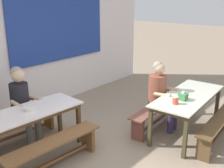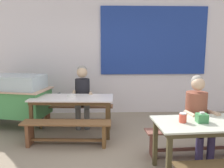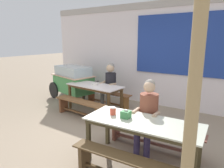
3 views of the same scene
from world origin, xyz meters
TOP-DOWN VIEW (x-y plane):
  - ground_plane at (0.00, 0.00)m, footprint 40.00×40.00m
  - backdrop_wall at (0.04, 2.76)m, footprint 7.49×0.23m
  - dining_table_far at (-0.99, 1.23)m, footprint 1.61×0.76m
  - dining_table_near at (1.19, -0.33)m, footprint 1.83×0.83m
  - bench_far_back at (-0.95, 1.79)m, footprint 1.57×0.39m
  - bench_far_front at (-1.02, 0.67)m, footprint 1.56×0.41m
  - bench_near_back at (1.16, 0.23)m, footprint 1.79×0.39m
  - food_cart at (-2.26, 1.69)m, footprint 1.91×1.18m
  - person_center_facing at (-0.82, 1.72)m, footprint 0.43×0.53m
  - person_right_near_table at (1.06, 0.16)m, footprint 0.47×0.56m
  - tissue_box at (0.91, -0.36)m, footprint 0.14×0.13m
  - condiment_jar at (0.66, -0.35)m, footprint 0.10×0.10m
  - soup_bowl at (-0.99, 1.24)m, footprint 0.18×0.18m

SIDE VIEW (x-z plane):
  - ground_plane at x=0.00m, z-range 0.00..0.00m
  - bench_far_back at x=-0.95m, z-range 0.07..0.50m
  - bench_near_back at x=1.16m, z-range 0.07..0.50m
  - bench_far_front at x=-1.02m, z-range 0.08..0.51m
  - dining_table_far at x=-0.99m, z-range 0.29..1.02m
  - food_cart at x=-2.26m, z-range 0.11..1.22m
  - dining_table_near at x=1.19m, z-range 0.30..1.03m
  - person_right_near_table at x=1.06m, z-range 0.08..1.36m
  - person_center_facing at x=-0.82m, z-range 0.10..1.39m
  - soup_bowl at x=-0.99m, z-range 0.74..0.79m
  - tissue_box at x=0.91m, z-range 0.73..0.87m
  - condiment_jar at x=0.66m, z-range 0.73..0.86m
  - backdrop_wall at x=0.04m, z-range 0.07..3.08m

